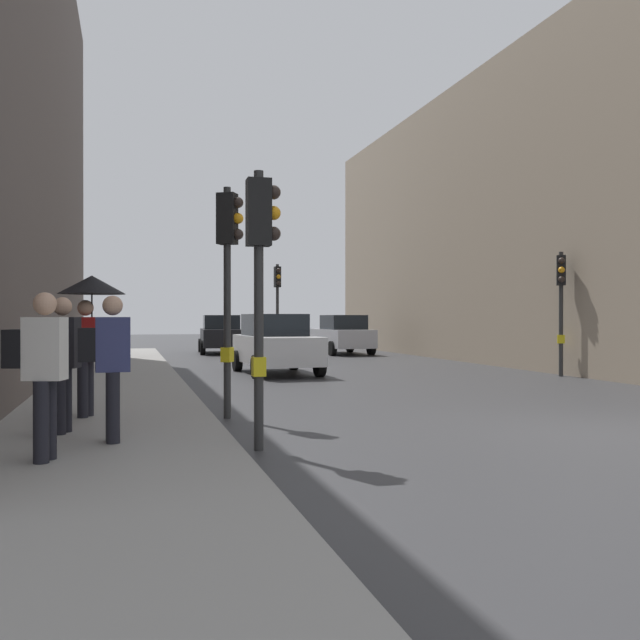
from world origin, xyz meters
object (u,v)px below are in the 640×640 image
Objects in this scene: traffic_light_far_median at (278,293)px; traffic_light_mid_street at (561,290)px; car_white_compact at (276,344)px; pedestrian_with_grey_backpack at (109,359)px; traffic_light_near_right at (229,259)px; car_dark_suv at (221,334)px; car_silver_hatchback at (342,335)px; pedestrian_with_umbrella at (90,306)px; pedestrian_with_black_backpack at (41,366)px; pedestrian_in_dark_coat at (63,359)px; traffic_light_near_left at (261,258)px.

traffic_light_far_median is 12.20m from traffic_light_mid_street.
pedestrian_with_grey_backpack is at bearing -111.43° from car_white_compact.
car_dark_suv is at bearing 82.91° from traffic_light_near_right.
car_dark_suv is 5.61m from car_silver_hatchback.
traffic_light_mid_street is 0.81× the size of car_dark_suv.
traffic_light_near_right reaches higher than car_silver_hatchback.
traffic_light_mid_street reaches higher than car_silver_hatchback.
pedestrian_with_umbrella is (-6.43, -16.61, -0.80)m from traffic_light_far_median.
pedestrian_in_dark_coat is (0.06, 1.80, -0.03)m from pedestrian_with_black_backpack.
traffic_light_far_median is 0.90× the size of car_white_compact.
pedestrian_in_dark_coat is at bearing -102.49° from car_dark_suv.
traffic_light_far_median reaches higher than pedestrian_with_grey_backpack.
traffic_light_mid_street is 14.62m from pedestrian_in_dark_coat.
car_silver_hatchback is 2.41× the size of pedestrian_in_dark_coat.
pedestrian_with_umbrella is (-2.15, -0.37, -0.79)m from traffic_light_near_right.
pedestrian_with_black_backpack is at bearing -162.26° from traffic_light_near_left.
traffic_light_near_left is 2.89m from pedestrian_with_black_backpack.
car_dark_suv is at bearing 77.51° from pedestrian_in_dark_coat.
car_silver_hatchback is (7.73, 18.49, -1.75)m from traffic_light_near_right.
traffic_light_far_median is 5.08m from car_dark_suv.
traffic_light_far_median is 1.79× the size of pedestrian_with_umbrella.
pedestrian_in_dark_coat is (-2.42, 1.00, -1.28)m from traffic_light_near_left.
traffic_light_mid_street is 1.98× the size of pedestrian_with_grey_backpack.
traffic_light_near_left is 0.82× the size of car_white_compact.
traffic_light_mid_street reaches higher than pedestrian_with_grey_backpack.
pedestrian_with_grey_backpack is (-6.10, -18.91, -1.48)m from traffic_light_far_median.
traffic_light_mid_street reaches higher than pedestrian_in_dark_coat.
traffic_light_near_right is 4.64m from pedestrian_with_black_backpack.
traffic_light_near_left is 1.98× the size of pedestrian_in_dark_coat.
pedestrian_with_black_backpack is at bearing -108.79° from traffic_light_far_median.
pedestrian_with_grey_backpack is at bearing -124.30° from traffic_light_near_right.
car_dark_suv is at bearing 156.92° from car_silver_hatchback.
car_white_compact is at bearing -89.84° from car_dark_suv.
traffic_light_near_left is 0.81× the size of car_dark_suv.
traffic_light_far_median is at bearing 69.67° from pedestrian_in_dark_coat.
pedestrian_with_umbrella reaches higher than pedestrian_with_grey_backpack.
pedestrian_with_umbrella is at bearing -117.92° from car_white_compact.
pedestrian_with_grey_backpack is at bearing -145.53° from traffic_light_mid_street.
pedestrian_in_dark_coat is at bearing -115.68° from car_white_compact.
traffic_light_near_right is 1.09× the size of traffic_light_near_left.
car_white_compact is (-1.67, -7.63, -1.76)m from traffic_light_far_median.
car_white_compact is at bearing -102.37° from traffic_light_far_median.
traffic_light_near_right is 0.88× the size of car_dark_suv.
pedestrian_with_grey_backpack is at bearing -54.45° from pedestrian_in_dark_coat.
pedestrian_in_dark_coat is (-6.70, -18.08, -1.51)m from traffic_light_far_median.
traffic_light_near_left is 0.82× the size of car_silver_hatchback.
car_silver_hatchback is 22.72m from pedestrian_in_dark_coat.
car_white_compact is at bearing 67.44° from pedestrian_with_black_backpack.
car_white_compact is 2.41× the size of pedestrian_in_dark_coat.
pedestrian_with_black_backpack is at bearing -114.78° from car_silver_hatchback.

